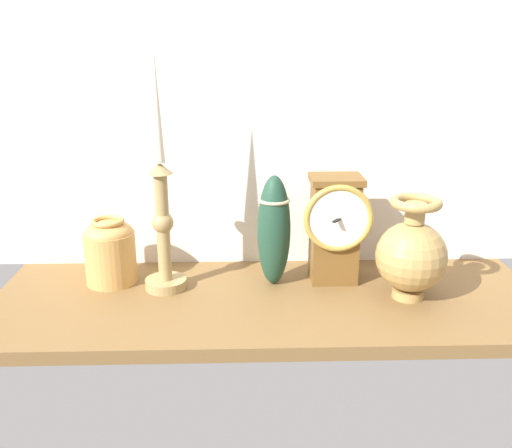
{
  "coord_description": "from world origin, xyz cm",
  "views": [
    {
      "loc": [
        -5.11,
        -93.49,
        44.58
      ],
      "look_at": [
        -2.28,
        0.0,
        14.0
      ],
      "focal_mm": 39.72,
      "sensor_mm": 36.0,
      "label": 1
    }
  ],
  "objects_px": {
    "mantel_clock": "(335,227)",
    "brass_vase_jar": "(110,250)",
    "tall_ceramic_vase": "(274,230)",
    "brass_vase_bulbous": "(411,254)",
    "candlestick_tall_left": "(162,211)"
  },
  "relations": [
    {
      "from": "mantel_clock",
      "to": "brass_vase_jar",
      "type": "relative_size",
      "value": 1.61
    },
    {
      "from": "brass_vase_jar",
      "to": "tall_ceramic_vase",
      "type": "distance_m",
      "value": 0.31
    },
    {
      "from": "brass_vase_bulbous",
      "to": "tall_ceramic_vase",
      "type": "height_order",
      "value": "tall_ceramic_vase"
    },
    {
      "from": "brass_vase_jar",
      "to": "tall_ceramic_vase",
      "type": "height_order",
      "value": "tall_ceramic_vase"
    },
    {
      "from": "mantel_clock",
      "to": "brass_vase_bulbous",
      "type": "distance_m",
      "value": 0.15
    },
    {
      "from": "candlestick_tall_left",
      "to": "brass_vase_jar",
      "type": "height_order",
      "value": "candlestick_tall_left"
    },
    {
      "from": "brass_vase_bulbous",
      "to": "tall_ceramic_vase",
      "type": "bearing_deg",
      "value": 163.95
    },
    {
      "from": "mantel_clock",
      "to": "candlestick_tall_left",
      "type": "bearing_deg",
      "value": -175.47
    },
    {
      "from": "tall_ceramic_vase",
      "to": "brass_vase_jar",
      "type": "bearing_deg",
      "value": 176.98
    },
    {
      "from": "brass_vase_bulbous",
      "to": "tall_ceramic_vase",
      "type": "xyz_separation_m",
      "value": [
        -0.24,
        0.07,
        0.02
      ]
    },
    {
      "from": "mantel_clock",
      "to": "brass_vase_jar",
      "type": "bearing_deg",
      "value": 179.16
    },
    {
      "from": "brass_vase_bulbous",
      "to": "candlestick_tall_left",
      "type": "bearing_deg",
      "value": 173.06
    },
    {
      "from": "brass_vase_bulbous",
      "to": "brass_vase_jar",
      "type": "distance_m",
      "value": 0.56
    },
    {
      "from": "candlestick_tall_left",
      "to": "brass_vase_bulbous",
      "type": "relative_size",
      "value": 2.38
    },
    {
      "from": "brass_vase_bulbous",
      "to": "brass_vase_jar",
      "type": "relative_size",
      "value": 1.46
    }
  ]
}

